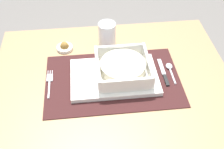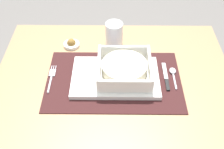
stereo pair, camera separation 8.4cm
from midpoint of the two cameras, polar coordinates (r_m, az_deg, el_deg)
dining_table at (r=1.12m, az=2.33°, el=-4.98°), size 0.86×0.66×0.72m
placemat at (r=1.02m, az=2.35°, el=-1.24°), size 0.48×0.31×0.00m
serving_plate at (r=1.02m, az=2.84°, el=-0.61°), size 0.31×0.20×0.02m
porridge_bowl at (r=1.00m, az=4.69°, el=0.97°), size 0.19×0.19×0.06m
fork at (r=1.05m, az=-9.88°, el=-0.45°), size 0.02×0.14×0.00m
spoon at (r=1.07m, az=14.13°, el=0.24°), size 0.02×0.11×0.01m
butter_knife at (r=1.05m, az=12.84°, el=-0.77°), size 0.01×0.14×0.01m
drinking_glass at (r=1.16m, az=2.42°, el=7.79°), size 0.07×0.07×0.10m
condiment_saucer at (r=1.17m, az=-6.21°, el=6.04°), size 0.06×0.06×0.04m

